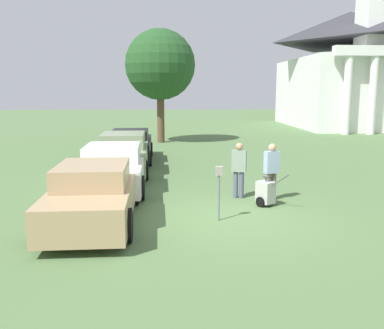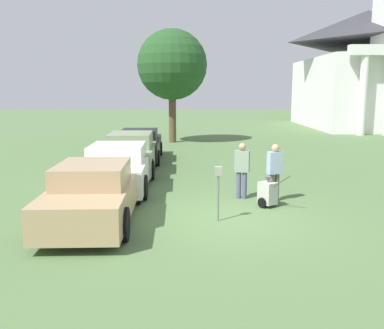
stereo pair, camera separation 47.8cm
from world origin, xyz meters
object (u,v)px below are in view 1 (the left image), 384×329
parked_car_white (114,168)px  parked_car_sage (124,154)px  parked_car_black (131,146)px  parked_car_tan (94,194)px  equipment_cart (266,192)px  church (351,60)px  parking_meter (219,183)px  person_supervisor (272,168)px  person_worker (239,167)px

parked_car_white → parked_car_sage: bearing=88.1°
parked_car_white → parked_car_black: 5.67m
parked_car_tan → parked_car_black: bearing=88.1°
equipment_cart → church: 28.80m
parking_meter → equipment_cart: size_ratio=1.35×
parked_car_tan → parking_meter: size_ratio=3.61×
parked_car_sage → equipment_cart: parked_car_sage is taller
parked_car_sage → parking_meter: size_ratio=3.76×
parked_car_sage → church: size_ratio=0.21×
parked_car_tan → church: (17.07, 26.59, 5.03)m
person_supervisor → equipment_cart: bearing=45.6°
parked_car_black → person_supervisor: bearing=-58.7°
parked_car_black → church: 24.93m
parked_car_sage → equipment_cart: (4.44, -5.09, -0.33)m
parked_car_white → parked_car_sage: 2.89m
parked_car_sage → person_supervisor: person_supervisor is taller
parked_car_white → equipment_cart: bearing=-28.2°
parking_meter → equipment_cart: 2.00m
parked_car_tan → person_worker: size_ratio=2.96×
parked_car_black → parking_meter: size_ratio=3.49×
parked_car_sage → parked_car_black: bearing=88.1°
parking_meter → person_supervisor: size_ratio=0.82×
parked_car_sage → church: 26.94m
person_worker → equipment_cart: (0.61, -0.92, -0.55)m
equipment_cart → person_supervisor: bearing=28.2°
parked_car_sage → parked_car_black: (-0.00, 2.78, -0.05)m
parked_car_white → person_worker: person_worker is taller
person_worker → person_supervisor: size_ratio=1.00×
parking_meter → equipment_cart: parking_meter is taller
person_worker → person_supervisor: bearing=178.2°
parked_car_white → equipment_cart: 4.96m
equipment_cart → parked_car_white: bearing=117.3°
person_supervisor → church: church is taller
parked_car_white → parking_meter: (3.00, -3.48, 0.25)m
church → parked_car_white: bearing=-126.4°
parked_car_white → church: church is taller
equipment_cart → parked_car_black: bearing=83.0°
parked_car_white → parked_car_black: bearing=88.1°
parked_car_tan → parked_car_sage: size_ratio=0.96×
person_worker → person_supervisor: (0.90, -0.30, 0.00)m
parked_car_white → person_worker: size_ratio=2.93×
equipment_cart → church: church is taller
parked_car_tan → parked_car_sage: parked_car_sage is taller
parked_car_white → parked_car_sage: (0.00, 2.89, 0.02)m
parked_car_black → parked_car_tan: bearing=-91.9°
parked_car_sage → person_worker: person_worker is taller
parked_car_white → person_worker: bearing=-20.3°
parked_car_tan → person_supervisor: (4.73, 1.88, 0.25)m
parked_car_sage → equipment_cart: 6.76m
parking_meter → church: size_ratio=0.05×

